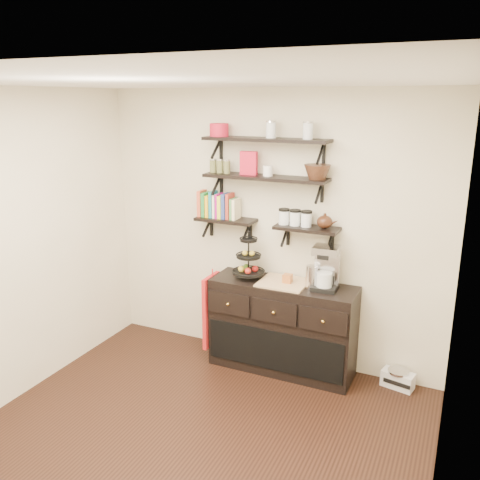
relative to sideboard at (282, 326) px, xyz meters
The scene contains 22 objects.
floor 1.60m from the sideboard, 99.05° to the right, with size 3.50×3.50×0.00m, color black.
ceiling 2.72m from the sideboard, 99.05° to the right, with size 3.50×3.50×0.02m, color white.
back_wall 0.96m from the sideboard, 135.76° to the left, with size 3.50×0.02×2.70m, color #ECE5C8.
right_wall 2.32m from the sideboard, 45.12° to the right, with size 0.02×3.50×2.70m, color #ECE5C8.
shelf_top 1.80m from the sideboard, 156.76° to the left, with size 1.20×0.27×0.23m.
shelf_mid 1.45m from the sideboard, 156.76° to the left, with size 1.20×0.27×0.23m.
shelf_low_left 1.18m from the sideboard, 169.97° to the left, with size 0.60×0.25×0.23m.
shelf_low_right 1.00m from the sideboard, 33.21° to the left, with size 0.60×0.25×0.23m.
cookbooks 1.33m from the sideboard, behind, with size 0.40×0.15×0.26m.
glass_canisters 1.07m from the sideboard, 63.01° to the left, with size 0.32×0.10×0.13m.
sideboard is the anchor object (origin of this frame).
fruit_stand 0.71m from the sideboard, behind, with size 0.31×0.31×0.46m.
candle 0.51m from the sideboard, ahead, with size 0.08×0.08×0.08m, color #A75926.
coffee_maker 0.76m from the sideboard, ahead, with size 0.24×0.23×0.42m.
thermal_carafe 0.62m from the sideboard, ahead, with size 0.11×0.11×0.22m, color silver.
apron 0.74m from the sideboard, behind, with size 0.04×0.32×0.74m, color #AC1A12.
radio 1.17m from the sideboard, ahead, with size 0.31×0.23×0.17m.
recipe_box 1.61m from the sideboard, 166.32° to the left, with size 0.16×0.06×0.22m, color red.
walnut_bowl 1.54m from the sideboard, 21.15° to the left, with size 0.24×0.24×0.13m, color black, non-canonical shape.
ramekins 1.51m from the sideboard, 155.13° to the left, with size 0.09×0.09×0.10m, color white.
teapot 1.13m from the sideboard, 18.56° to the left, with size 0.19×0.14×0.14m, color #351C10, non-canonical shape.
red_pot 1.99m from the sideboard, behind, with size 0.18×0.18×0.12m, color red.
Camera 1 is at (1.76, -2.79, 2.60)m, focal length 38.00 mm.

